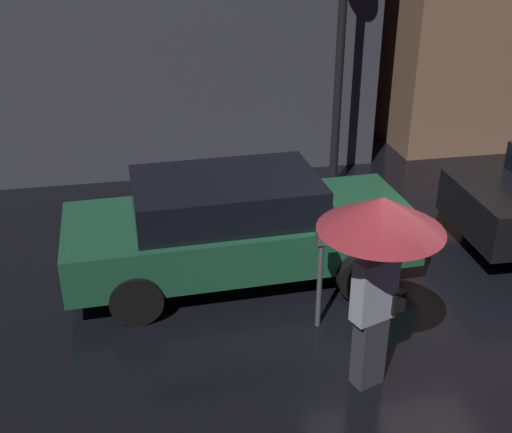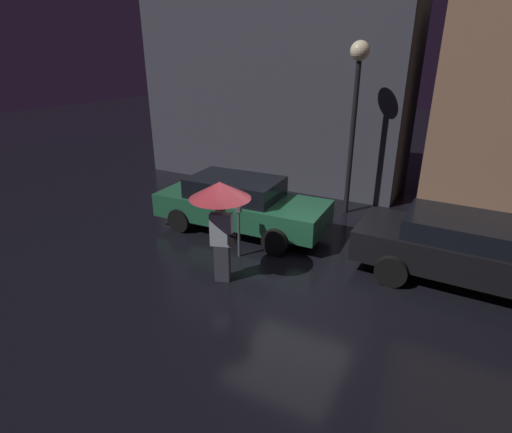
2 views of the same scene
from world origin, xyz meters
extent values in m
plane|color=black|center=(0.00, 0.00, 0.00)|extent=(60.00, 60.00, 0.00)
cube|color=#1E5638|center=(-2.10, 1.44, 0.62)|extent=(4.54, 1.86, 0.61)
cube|color=black|center=(-2.28, 1.44, 1.17)|extent=(2.38, 1.57, 0.49)
cylinder|color=black|center=(-0.71, 2.28, 0.32)|extent=(0.64, 0.22, 0.64)
cylinder|color=black|center=(-0.71, 0.60, 0.32)|extent=(0.64, 0.22, 0.64)
cylinder|color=black|center=(-3.49, 2.28, 0.32)|extent=(0.64, 0.22, 0.64)
cylinder|color=black|center=(-3.49, 0.60, 0.32)|extent=(0.64, 0.22, 0.64)
cylinder|color=black|center=(1.93, 2.22, 0.32)|extent=(0.65, 0.22, 0.65)
cube|color=#383842|center=(-1.17, -0.93, 0.40)|extent=(0.35, 0.29, 0.81)
cube|color=#B2B7C6|center=(-1.17, -0.93, 1.14)|extent=(0.48, 0.34, 0.67)
sphere|color=tan|center=(-1.17, -0.93, 1.59)|extent=(0.22, 0.22, 0.22)
cylinder|color=black|center=(-1.17, -0.93, 1.40)|extent=(0.02, 0.02, 0.79)
cone|color=#B2333D|center=(-1.17, -0.93, 1.96)|extent=(1.20, 1.20, 0.33)
cube|color=black|center=(-0.93, -0.93, 0.97)|extent=(0.18, 0.15, 0.22)
cylinder|color=#4C5154|center=(-1.40, 0.13, 0.55)|extent=(0.06, 0.06, 1.10)
cube|color=#4C5154|center=(-1.40, 0.13, 1.21)|extent=(0.12, 0.10, 0.22)
cylinder|color=black|center=(-0.04, 4.01, 2.09)|extent=(0.14, 0.14, 4.19)
camera|label=1|loc=(-3.29, -5.89, 4.53)|focal=45.00mm
camera|label=2|loc=(2.85, -6.95, 4.37)|focal=28.00mm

